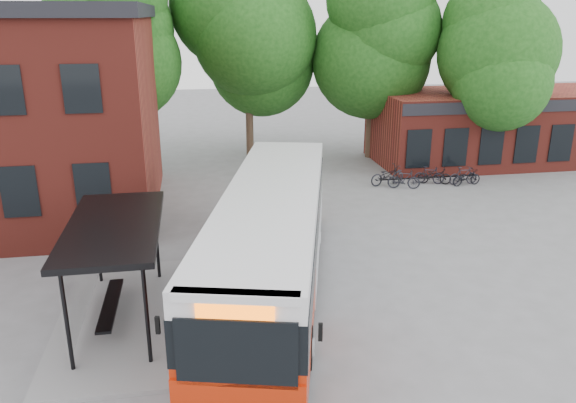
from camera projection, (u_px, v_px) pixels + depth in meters
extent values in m
plane|color=slate|center=(277.00, 290.00, 17.35)|extent=(100.00, 100.00, 0.00)
imported|color=black|center=(387.00, 175.00, 27.92)|extent=(2.00, 1.13, 1.00)
imported|color=#22232B|center=(404.00, 179.00, 27.31)|extent=(1.64, 0.89, 0.95)
imported|color=black|center=(429.00, 175.00, 28.13)|extent=(1.53, 0.89, 0.89)
imported|color=black|center=(434.00, 176.00, 28.10)|extent=(1.75, 1.07, 0.87)
imported|color=#25242C|center=(463.00, 176.00, 28.01)|extent=(1.53, 0.48, 0.91)
imported|color=black|center=(466.00, 177.00, 27.84)|extent=(1.65, 0.81, 0.83)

